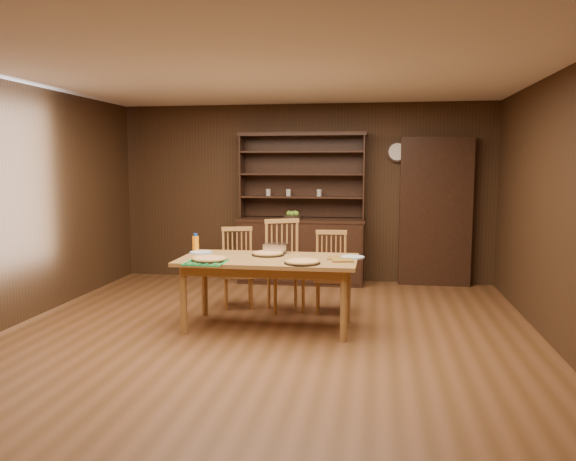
% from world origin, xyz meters
% --- Properties ---
extents(floor, '(6.00, 6.00, 0.00)m').
position_xyz_m(floor, '(0.00, 0.00, 0.00)').
color(floor, brown).
rests_on(floor, ground).
extents(room_shell, '(6.00, 6.00, 6.00)m').
position_xyz_m(room_shell, '(0.00, 0.00, 1.58)').
color(room_shell, white).
rests_on(room_shell, floor).
extents(china_hutch, '(1.84, 0.52, 2.17)m').
position_xyz_m(china_hutch, '(-0.00, 2.75, 0.60)').
color(china_hutch, black).
rests_on(china_hutch, floor).
extents(doorway, '(1.00, 0.18, 2.10)m').
position_xyz_m(doorway, '(1.90, 2.90, 1.05)').
color(doorway, black).
rests_on(doorway, floor).
extents(wall_clock, '(0.30, 0.05, 0.30)m').
position_xyz_m(wall_clock, '(1.35, 2.96, 1.90)').
color(wall_clock, black).
rests_on(wall_clock, room_shell).
extents(dining_table, '(1.85, 0.92, 0.75)m').
position_xyz_m(dining_table, '(-0.03, 0.43, 0.67)').
color(dining_table, '#A17538').
rests_on(dining_table, floor).
extents(chair_left, '(0.49, 0.48, 0.96)m').
position_xyz_m(chair_left, '(-0.59, 1.29, 0.51)').
color(chair_left, '#C78E44').
rests_on(chair_left, floor).
extents(chair_center, '(0.58, 0.57, 1.08)m').
position_xyz_m(chair_center, '(0.00, 1.22, 0.57)').
color(chair_center, '#C78E44').
rests_on(chair_center, floor).
extents(chair_right, '(0.41, 0.39, 0.95)m').
position_xyz_m(chair_right, '(0.56, 1.24, 0.50)').
color(chair_right, '#C78E44').
rests_on(chair_right, floor).
extents(pizza_left, '(0.37, 0.37, 0.04)m').
position_xyz_m(pizza_left, '(-0.59, 0.17, 0.77)').
color(pizza_left, black).
rests_on(pizza_left, dining_table).
extents(pizza_right, '(0.36, 0.36, 0.04)m').
position_xyz_m(pizza_right, '(0.36, 0.15, 0.77)').
color(pizza_right, black).
rests_on(pizza_right, dining_table).
extents(pizza_center, '(0.36, 0.36, 0.04)m').
position_xyz_m(pizza_center, '(-0.07, 0.60, 0.77)').
color(pizza_center, black).
rests_on(pizza_center, dining_table).
extents(cooling_rack, '(0.41, 0.41, 0.02)m').
position_xyz_m(cooling_rack, '(-0.60, 0.04, 0.76)').
color(cooling_rack, '#0DB24C').
rests_on(cooling_rack, dining_table).
extents(plate_left, '(0.25, 0.25, 0.02)m').
position_xyz_m(plate_left, '(-0.83, 0.63, 0.76)').
color(plate_left, white).
rests_on(plate_left, dining_table).
extents(plate_right, '(0.25, 0.25, 0.02)m').
position_xyz_m(plate_right, '(0.84, 0.57, 0.76)').
color(plate_right, white).
rests_on(plate_right, dining_table).
extents(foil_dish, '(0.26, 0.19, 0.10)m').
position_xyz_m(foil_dish, '(-0.02, 0.78, 0.80)').
color(foil_dish, silver).
rests_on(foil_dish, dining_table).
extents(juice_bottle, '(0.07, 0.07, 0.20)m').
position_xyz_m(juice_bottle, '(-0.93, 0.75, 0.84)').
color(juice_bottle, orange).
rests_on(juice_bottle, dining_table).
extents(pot_holder_a, '(0.25, 0.25, 0.02)m').
position_xyz_m(pot_holder_a, '(0.74, 0.37, 0.76)').
color(pot_holder_a, red).
rests_on(pot_holder_a, dining_table).
extents(pot_holder_b, '(0.20, 0.20, 0.01)m').
position_xyz_m(pot_holder_b, '(0.68, 0.49, 0.76)').
color(pot_holder_b, red).
rests_on(pot_holder_b, dining_table).
extents(fruit_bowl, '(0.28, 0.28, 0.12)m').
position_xyz_m(fruit_bowl, '(-0.12, 2.69, 0.98)').
color(fruit_bowl, black).
rests_on(fruit_bowl, china_hutch).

